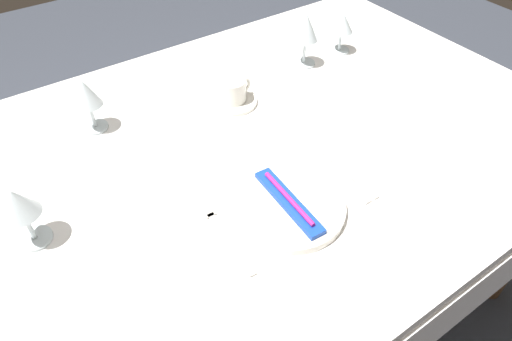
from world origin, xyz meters
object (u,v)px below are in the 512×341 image
coffee_cup_left (233,90)px  wine_glass_left (18,205)px  wine_glass_far (342,25)px  dinner_plate (288,207)px  fork_outer (224,234)px  wine_glass_centre (306,30)px  wine_glass_right (86,96)px  toothbrush_package (289,201)px  dinner_knife (335,175)px  spoon_soup (338,164)px

coffee_cup_left → wine_glass_left: bearing=-163.2°
coffee_cup_left → wine_glass_far: wine_glass_far is taller
dinner_plate → fork_outer: dinner_plate is taller
fork_outer → wine_glass_centre: wine_glass_centre is taller
coffee_cup_left → wine_glass_right: size_ratio=0.67×
fork_outer → wine_glass_far: 0.82m
toothbrush_package → wine_glass_far: bearing=39.3°
dinner_knife → wine_glass_right: wine_glass_right is taller
wine_glass_centre → wine_glass_right: size_ratio=1.13×
dinner_plate → coffee_cup_left: coffee_cup_left is taller
wine_glass_far → wine_glass_centre: bearing=179.3°
dinner_plate → toothbrush_package: toothbrush_package is taller
dinner_knife → spoon_soup: spoon_soup is taller
wine_glass_left → dinner_knife: bearing=-18.2°
dinner_knife → spoon_soup: (0.03, 0.03, -0.00)m
fork_outer → wine_glass_centre: (0.55, 0.43, 0.11)m
dinner_plate → wine_glass_right: (-0.24, 0.50, 0.09)m
wine_glass_right → wine_glass_far: bearing=-4.0°
wine_glass_far → fork_outer: bearing=-148.3°
wine_glass_right → wine_glass_far: wine_glass_right is taller
dinner_knife → coffee_cup_left: 0.38m
dinner_plate → coffee_cup_left: 0.41m
wine_glass_left → coffee_cup_left: bearing=16.8°
dinner_plate → wine_glass_left: bearing=154.5°
spoon_soup → coffee_cup_left: (-0.07, 0.35, 0.04)m
wine_glass_centre → wine_glass_left: 0.89m
dinner_knife → wine_glass_left: (-0.61, 0.20, 0.10)m
fork_outer → spoon_soup: 0.33m
wine_glass_left → wine_glass_right: bearing=51.0°
spoon_soup → wine_glass_left: 0.68m
toothbrush_package → fork_outer: (-0.15, 0.02, -0.02)m
fork_outer → spoon_soup: spoon_soup is taller
dinner_knife → wine_glass_right: 0.63m
toothbrush_package → wine_glass_far: (0.54, 0.45, 0.06)m
wine_glass_left → wine_glass_far: size_ratio=1.09×
wine_glass_centre → wine_glass_right: (-0.64, 0.05, -0.01)m
toothbrush_package → wine_glass_left: (-0.46, 0.22, 0.07)m
dinner_knife → coffee_cup_left: (-0.04, 0.38, 0.04)m
wine_glass_centre → spoon_soup: bearing=-118.6°
dinner_knife → wine_glass_left: bearing=161.8°
dinner_knife → wine_glass_left: 0.65m
dinner_knife → spoon_soup: 0.04m
spoon_soup → toothbrush_package: bearing=-166.1°
fork_outer → wine_glass_right: bearing=100.5°
spoon_soup → wine_glass_far: wine_glass_far is taller
spoon_soup → coffee_cup_left: coffee_cup_left is taller
fork_outer → wine_glass_left: size_ratio=1.50×
spoon_soup → fork_outer: bearing=-175.4°
fork_outer → dinner_knife: size_ratio=0.95×
toothbrush_package → coffee_cup_left: (0.11, 0.40, 0.01)m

